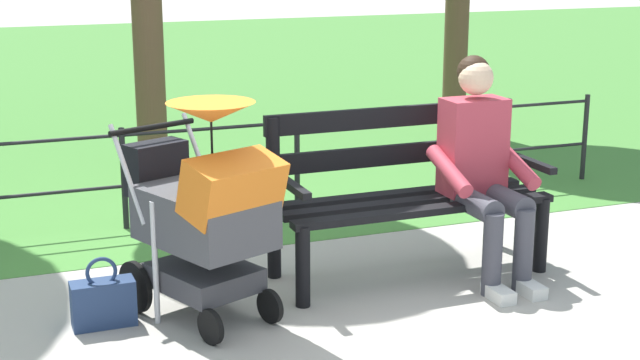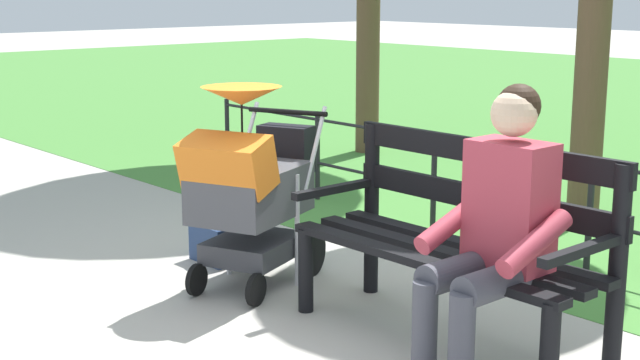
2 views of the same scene
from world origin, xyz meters
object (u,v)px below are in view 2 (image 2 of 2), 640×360
person_on_bench (494,226)px  stroller (250,185)px  park_bench (458,233)px  handbag (212,242)px

person_on_bench → stroller: bearing=2.3°
person_on_bench → stroller: size_ratio=1.11×
person_on_bench → stroller: (1.65, 0.07, -0.08)m
park_bench → handbag: (1.79, 0.20, -0.40)m
stroller → park_bench: bearing=-167.1°
stroller → handbag: bearing=-10.0°
park_bench → stroller: size_ratio=1.39×
park_bench → stroller: (1.26, 0.29, 0.07)m
stroller → handbag: stroller is taller
stroller → handbag: 0.71m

